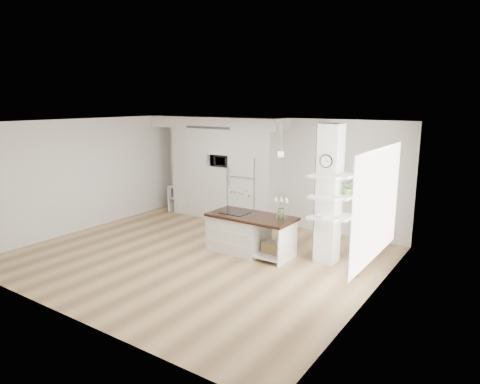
% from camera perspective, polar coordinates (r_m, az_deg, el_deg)
% --- Properties ---
extents(floor, '(7.00, 6.00, 0.01)m').
position_cam_1_polar(floor, '(8.88, -5.71, -8.49)').
color(floor, tan).
rests_on(floor, ground).
extents(room, '(7.04, 6.04, 2.72)m').
position_cam_1_polar(room, '(8.41, -5.97, 3.43)').
color(room, white).
rests_on(room, ground).
extents(cabinet_wall, '(4.00, 0.71, 2.70)m').
position_cam_1_polar(cabinet_wall, '(11.42, -2.93, 3.98)').
color(cabinet_wall, silver).
rests_on(cabinet_wall, floor).
extents(refrigerator, '(0.78, 0.69, 1.75)m').
position_cam_1_polar(refrigerator, '(11.02, 0.99, 0.36)').
color(refrigerator, white).
rests_on(refrigerator, floor).
extents(column, '(0.69, 0.90, 2.70)m').
position_cam_1_polar(column, '(8.26, 12.10, -0.49)').
color(column, silver).
rests_on(column, floor).
extents(window, '(0.00, 2.40, 2.40)m').
position_cam_1_polar(window, '(7.11, 17.86, -1.60)').
color(window, white).
rests_on(window, room).
extents(pendant_light, '(0.12, 0.12, 0.10)m').
position_cam_1_polar(pendant_light, '(7.54, 4.74, 4.49)').
color(pendant_light, white).
rests_on(pendant_light, room).
extents(kitchen_island, '(1.81, 0.87, 1.38)m').
position_cam_1_polar(kitchen_island, '(8.97, 0.46, -5.32)').
color(kitchen_island, silver).
rests_on(kitchen_island, floor).
extents(bookshelf, '(0.64, 0.39, 0.74)m').
position_cam_1_polar(bookshelf, '(12.27, -7.87, -1.19)').
color(bookshelf, silver).
rests_on(bookshelf, floor).
extents(floor_plant_a, '(0.33, 0.30, 0.49)m').
position_cam_1_polar(floor_plant_a, '(8.62, 16.37, -7.84)').
color(floor_plant_a, '#4A7B31').
rests_on(floor_plant_a, floor).
extents(floor_plant_b, '(0.28, 0.28, 0.43)m').
position_cam_1_polar(floor_plant_b, '(8.08, 14.99, -9.35)').
color(floor_plant_b, '#4A7B31').
rests_on(floor_plant_b, floor).
extents(microwave, '(0.54, 0.37, 0.30)m').
position_cam_1_polar(microwave, '(11.28, -2.36, 4.21)').
color(microwave, '#2D2D2D').
rests_on(microwave, cabinet_wall).
extents(shelf_plant, '(0.27, 0.23, 0.30)m').
position_cam_1_polar(shelf_plant, '(8.29, 14.20, 0.68)').
color(shelf_plant, '#4A7B31').
rests_on(shelf_plant, column).
extents(decor_bowl, '(0.22, 0.22, 0.05)m').
position_cam_1_polar(decor_bowl, '(8.16, 10.87, -3.12)').
color(decor_bowl, white).
rests_on(decor_bowl, column).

